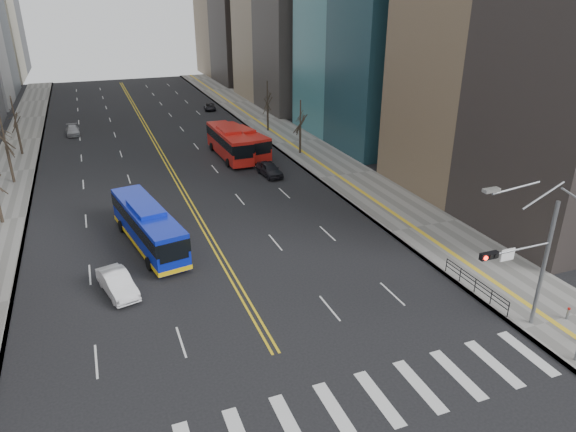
# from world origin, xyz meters

# --- Properties ---
(ground) EXTENTS (220.00, 220.00, 0.00)m
(ground) POSITION_xyz_m (0.00, 0.00, 0.00)
(ground) COLOR black
(sidewalk_right) EXTENTS (7.00, 130.00, 0.15)m
(sidewalk_right) POSITION_xyz_m (17.50, 45.00, 0.07)
(sidewalk_right) COLOR slate
(sidewalk_right) RESTS_ON ground
(sidewalk_left) EXTENTS (5.00, 130.00, 0.15)m
(sidewalk_left) POSITION_xyz_m (-16.50, 45.00, 0.07)
(sidewalk_left) COLOR slate
(sidewalk_left) RESTS_ON ground
(crosswalk) EXTENTS (26.70, 4.00, 0.01)m
(crosswalk) POSITION_xyz_m (0.00, 0.00, 0.01)
(crosswalk) COLOR silver
(crosswalk) RESTS_ON ground
(centerline) EXTENTS (0.55, 100.00, 0.01)m
(centerline) POSITION_xyz_m (0.00, 55.00, 0.01)
(centerline) COLOR gold
(centerline) RESTS_ON ground
(signal_mast) EXTENTS (5.37, 0.37, 9.39)m
(signal_mast) POSITION_xyz_m (13.77, 2.00, 4.86)
(signal_mast) COLOR gray
(signal_mast) RESTS_ON ground
(pedestrian_railing) EXTENTS (0.06, 6.06, 1.02)m
(pedestrian_railing) POSITION_xyz_m (14.30, 6.00, 0.82)
(pedestrian_railing) COLOR black
(pedestrian_railing) RESTS_ON sidewalk_right
(bollards) EXTENTS (2.87, 3.17, 0.78)m
(bollards) POSITION_xyz_m (16.27, -0.17, 0.55)
(bollards) COLOR gray
(bollards) RESTS_ON sidewalk_right
(street_trees) EXTENTS (35.20, 47.20, 7.60)m
(street_trees) POSITION_xyz_m (-7.18, 34.55, 4.87)
(street_trees) COLOR black
(street_trees) RESTS_ON ground
(blue_bus) EXTENTS (4.50, 11.97, 3.42)m
(blue_bus) POSITION_xyz_m (-4.69, 21.04, 1.79)
(blue_bus) COLOR #0B1DAC
(blue_bus) RESTS_ON ground
(red_bus_near) EXTENTS (3.03, 11.28, 3.56)m
(red_bus_near) POSITION_xyz_m (7.51, 41.77, 1.98)
(red_bus_near) COLOR red
(red_bus_near) RESTS_ON ground
(red_bus_far) EXTENTS (4.15, 10.52, 3.28)m
(red_bus_far) POSITION_xyz_m (9.42, 42.41, 1.83)
(red_bus_far) COLOR red
(red_bus_far) RESTS_ON ground
(car_white) EXTENTS (2.61, 4.74, 1.48)m
(car_white) POSITION_xyz_m (-7.59, 14.74, 0.74)
(car_white) COLOR white
(car_white) RESTS_ON ground
(car_dark_mid) EXTENTS (2.09, 4.45, 1.47)m
(car_dark_mid) POSITION_xyz_m (9.71, 33.53, 0.74)
(car_dark_mid) COLOR black
(car_dark_mid) RESTS_ON ground
(car_silver) EXTENTS (1.92, 4.32, 1.23)m
(car_silver) POSITION_xyz_m (-10.10, 60.16, 0.62)
(car_silver) COLOR #9F9FA4
(car_silver) RESTS_ON ground
(car_dark_far) EXTENTS (2.29, 4.04, 1.06)m
(car_dark_far) POSITION_xyz_m (11.66, 69.52, 0.53)
(car_dark_far) COLOR black
(car_dark_far) RESTS_ON ground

